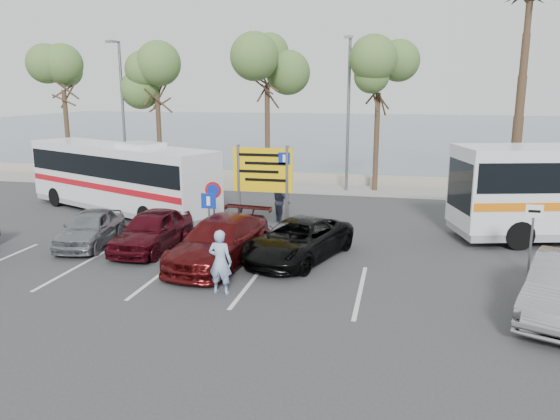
% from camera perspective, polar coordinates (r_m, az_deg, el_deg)
% --- Properties ---
extents(ground, '(120.00, 120.00, 0.00)m').
position_cam_1_polar(ground, '(17.61, -7.55, -5.98)').
color(ground, '#333335').
rests_on(ground, ground).
extents(kerb_strip, '(44.00, 2.40, 0.15)m').
position_cam_1_polar(kerb_strip, '(30.70, 1.42, 2.31)').
color(kerb_strip, gray).
rests_on(kerb_strip, ground).
extents(seawall, '(48.00, 0.80, 0.60)m').
position_cam_1_polar(seawall, '(32.60, 2.11, 3.32)').
color(seawall, gray).
rests_on(seawall, ground).
extents(sea, '(140.00, 140.00, 0.00)m').
position_cam_1_polar(sea, '(76.06, 8.26, 8.34)').
color(sea, '#3E4B63').
rests_on(sea, ground).
extents(tree_far_left, '(3.20, 3.20, 7.60)m').
position_cam_1_polar(tree_far_left, '(35.68, -21.78, 12.98)').
color(tree_far_left, '#382619').
rests_on(tree_far_left, kerb_strip).
extents(tree_left, '(3.20, 3.20, 7.20)m').
position_cam_1_polar(tree_left, '(32.71, -12.78, 13.09)').
color(tree_left, '#382619').
rests_on(tree_left, kerb_strip).
extents(tree_mid, '(3.20, 3.20, 8.00)m').
position_cam_1_polar(tree_mid, '(30.55, -1.36, 14.66)').
color(tree_mid, '#382619').
rests_on(tree_mid, kerb_strip).
extents(tree_right, '(3.20, 3.20, 7.40)m').
position_cam_1_polar(tree_right, '(29.67, 10.29, 13.58)').
color(tree_right, '#382619').
rests_on(tree_right, kerb_strip).
extents(street_lamp_left, '(0.45, 1.15, 8.01)m').
position_cam_1_polar(street_lamp_left, '(33.20, -16.19, 10.47)').
color(street_lamp_left, slate).
rests_on(street_lamp_left, kerb_strip).
extents(street_lamp_right, '(0.45, 1.15, 8.01)m').
position_cam_1_polar(street_lamp_right, '(29.31, 7.15, 10.63)').
color(street_lamp_right, slate).
rests_on(street_lamp_right, kerb_strip).
extents(direction_sign, '(2.20, 0.12, 3.60)m').
position_cam_1_polar(direction_sign, '(19.70, -1.81, 3.42)').
color(direction_sign, slate).
rests_on(direction_sign, ground).
extents(sign_no_stop, '(0.60, 0.08, 2.35)m').
position_cam_1_polar(sign_no_stop, '(19.56, -6.94, 0.71)').
color(sign_no_stop, slate).
rests_on(sign_no_stop, ground).
extents(sign_parking, '(0.50, 0.07, 2.25)m').
position_cam_1_polar(sign_parking, '(17.98, -7.42, -0.70)').
color(sign_parking, slate).
rests_on(sign_parking, ground).
extents(sign_taxi, '(0.50, 0.07, 2.20)m').
position_cam_1_polar(sign_taxi, '(18.06, 24.86, -1.89)').
color(sign_taxi, slate).
rests_on(sign_taxi, ground).
extents(lane_markings, '(12.02, 4.20, 0.01)m').
position_cam_1_polar(lane_markings, '(17.16, -12.30, -6.66)').
color(lane_markings, silver).
rests_on(lane_markings, ground).
extents(coach_bus_left, '(10.56, 6.44, 3.30)m').
position_cam_1_polar(coach_bus_left, '(25.67, -16.36, 3.05)').
color(coach_bus_left, silver).
rests_on(coach_bus_left, ground).
extents(car_silver_a, '(2.12, 3.99, 1.29)m').
position_cam_1_polar(car_silver_a, '(20.85, -19.22, -1.78)').
color(car_silver_a, gray).
rests_on(car_silver_a, ground).
extents(car_maroon, '(2.68, 5.30, 1.48)m').
position_cam_1_polar(car_maroon, '(17.79, -6.32, -3.26)').
color(car_maroon, '#4E0D0E').
rests_on(car_maroon, ground).
extents(car_red, '(1.79, 4.18, 1.41)m').
position_cam_1_polar(car_red, '(19.72, -13.23, -2.04)').
color(car_red, '#440912').
rests_on(car_red, ground).
extents(suv_black, '(3.59, 5.21, 1.32)m').
position_cam_1_polar(suv_black, '(18.12, 1.90, -3.14)').
color(suv_black, black).
rests_on(suv_black, ground).
extents(pedestrian_near, '(0.69, 0.47, 1.82)m').
position_cam_1_polar(pedestrian_near, '(15.17, -6.26, -5.40)').
color(pedestrian_near, '#8DA8CD').
rests_on(pedestrian_near, ground).
extents(pedestrian_far, '(1.03, 1.09, 1.77)m').
position_cam_1_polar(pedestrian_far, '(23.15, 0.15, 0.93)').
color(pedestrian_far, '#33384C').
rests_on(pedestrian_far, ground).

